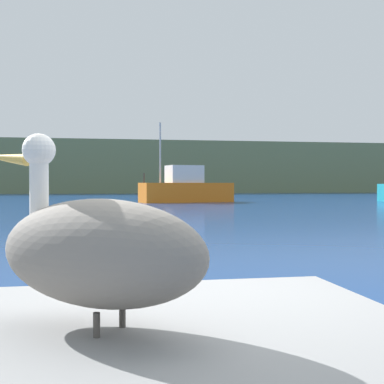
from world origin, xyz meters
name	(u,v)px	position (x,y,z in m)	size (l,w,h in m)	color
hillside_backdrop	(100,168)	(0.00, 76.24, 3.64)	(140.00, 17.58, 7.27)	#6B7A51
pelican	(98,250)	(-0.86, -0.94, 1.09)	(1.23, 1.10, 0.90)	gray
fishing_boat_orange	(186,189)	(5.74, 34.58, 1.00)	(7.00, 3.42, 5.74)	orange
mooring_buoy	(146,234)	(0.27, 8.42, 0.26)	(0.52, 0.52, 0.52)	#E54C19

